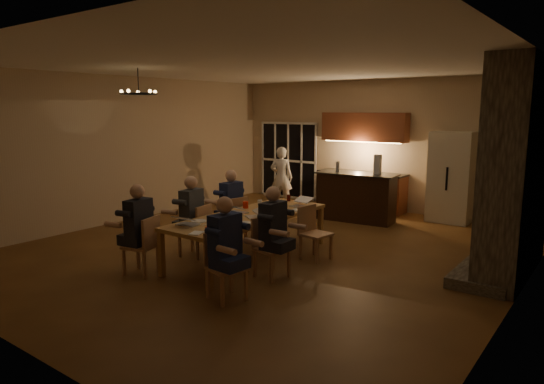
{
  "coord_description": "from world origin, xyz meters",
  "views": [
    {
      "loc": [
        5.02,
        -6.72,
        2.47
      ],
      "look_at": [
        -0.19,
        0.3,
        0.98
      ],
      "focal_mm": 32.0,
      "sensor_mm": 36.0,
      "label": 1
    }
  ],
  "objects": [
    {
      "name": "redcup_mid",
      "position": [
        -0.35,
        -0.26,
        0.81
      ],
      "size": [
        0.1,
        0.1,
        0.12
      ],
      "primitive_type": "cylinder",
      "color": "red",
      "rests_on": "dining_table"
    },
    {
      "name": "french_doors",
      "position": [
        -2.7,
        4.47,
        1.05
      ],
      "size": [
        1.86,
        0.08,
        2.1
      ],
      "primitive_type": "cube",
      "color": "black",
      "rests_on": "ground"
    },
    {
      "name": "redcup_near",
      "position": [
        0.43,
        -2.01,
        0.81
      ],
      "size": [
        0.09,
        0.09,
        0.12
      ],
      "primitive_type": "cylinder",
      "color": "red",
      "rests_on": "dining_table"
    },
    {
      "name": "laptop_b",
      "position": [
        0.29,
        -1.45,
        0.86
      ],
      "size": [
        0.42,
        0.41,
        0.23
      ],
      "primitive_type": null,
      "rotation": [
        0.0,
        0.0,
        0.61
      ],
      "color": "silver",
      "rests_on": "dining_table"
    },
    {
      "name": "chair_right_far",
      "position": [
        0.96,
        -0.03,
        0.45
      ],
      "size": [
        0.5,
        0.5,
        0.89
      ],
      "primitive_type": null,
      "rotation": [
        0.0,
        0.0,
        1.43
      ],
      "color": "tan",
      "rests_on": "ground"
    },
    {
      "name": "person_left_far",
      "position": [
        -0.84,
        -0.08,
        0.69
      ],
      "size": [
        0.62,
        0.62,
        1.38
      ],
      "primitive_type": null,
      "rotation": [
        0.0,
        0.0,
        -1.6
      ],
      "color": "navy",
      "rests_on": "ground"
    },
    {
      "name": "fireplace",
      "position": [
        3.7,
        1.2,
        1.6
      ],
      "size": [
        0.58,
        2.5,
        3.2
      ],
      "primitive_type": "cube",
      "color": "#766D5D",
      "rests_on": "ground"
    },
    {
      "name": "plate_left",
      "position": [
        -0.27,
        -1.5,
        0.76
      ],
      "size": [
        0.24,
        0.24,
        0.02
      ],
      "primitive_type": "cylinder",
      "color": "white",
      "rests_on": "dining_table"
    },
    {
      "name": "floor",
      "position": [
        0.0,
        0.0,
        0.0
      ],
      "size": [
        9.0,
        9.0,
        0.0
      ],
      "primitive_type": "plane",
      "color": "brown",
      "rests_on": "ground"
    },
    {
      "name": "laptop_d",
      "position": [
        0.25,
        -0.77,
        0.86
      ],
      "size": [
        0.42,
        0.41,
        0.23
      ],
      "primitive_type": null,
      "rotation": [
        0.0,
        0.0,
        -0.59
      ],
      "color": "silver",
      "rests_on": "dining_table"
    },
    {
      "name": "bar_blender",
      "position": [
        0.63,
        3.06,
        1.29
      ],
      "size": [
        0.14,
        0.14,
        0.43
      ],
      "primitive_type": "cube",
      "rotation": [
        0.0,
        0.0,
        0.05
      ],
      "color": "silver",
      "rests_on": "bar_island"
    },
    {
      "name": "chair_left_far",
      "position": [
        -0.82,
        -0.1,
        0.45
      ],
      "size": [
        0.51,
        0.51,
        0.89
      ],
      "primitive_type": null,
      "rotation": [
        0.0,
        0.0,
        -1.74
      ],
      "color": "tan",
      "rests_on": "ground"
    },
    {
      "name": "person_left_near",
      "position": [
        -0.82,
        -2.21,
        0.69
      ],
      "size": [
        0.69,
        0.69,
        1.38
      ],
      "primitive_type": null,
      "rotation": [
        0.0,
        0.0,
        -1.41
      ],
      "color": "#22242C",
      "rests_on": "ground"
    },
    {
      "name": "ceiling",
      "position": [
        0.0,
        0.0,
        3.22
      ],
      "size": [
        8.0,
        9.0,
        0.04
      ],
      "primitive_type": "cube",
      "color": "white",
      "rests_on": "back_wall"
    },
    {
      "name": "chair_right_near",
      "position": [
        0.94,
        -2.2,
        0.45
      ],
      "size": [
        0.55,
        0.55,
        0.89
      ],
      "primitive_type": null,
      "rotation": [
        0.0,
        0.0,
        1.29
      ],
      "color": "tan",
      "rests_on": "ground"
    },
    {
      "name": "plate_far",
      "position": [
        0.52,
        0.14,
        0.76
      ],
      "size": [
        0.25,
        0.25,
        0.02
      ],
      "primitive_type": "cylinder",
      "color": "white",
      "rests_on": "dining_table"
    },
    {
      "name": "laptop_a",
      "position": [
        -0.24,
        -1.75,
        0.86
      ],
      "size": [
        0.36,
        0.33,
        0.23
      ],
      "primitive_type": null,
      "rotation": [
        0.0,
        0.0,
        3.29
      ],
      "color": "silver",
      "rests_on": "dining_table"
    },
    {
      "name": "dining_table",
      "position": [
        0.05,
        -0.64,
        0.38
      ],
      "size": [
        1.1,
        3.08,
        0.75
      ],
      "primitive_type": "cube",
      "color": "tan",
      "rests_on": "ground"
    },
    {
      "name": "bar_island",
      "position": [
        0.19,
        2.96,
        0.54
      ],
      "size": [
        1.83,
        0.83,
        1.08
      ],
      "primitive_type": "cube",
      "rotation": [
        0.0,
        0.0,
        0.09
      ],
      "color": "black",
      "rests_on": "ground"
    },
    {
      "name": "left_wall",
      "position": [
        -4.02,
        0.0,
        1.6
      ],
      "size": [
        0.04,
        9.0,
        3.2
      ],
      "primitive_type": "cube",
      "color": "tan",
      "rests_on": "ground"
    },
    {
      "name": "person_left_mid",
      "position": [
        -0.83,
        -1.11,
        0.69
      ],
      "size": [
        0.7,
        0.7,
        1.38
      ],
      "primitive_type": null,
      "rotation": [
        0.0,
        0.0,
        -1.39
      ],
      "color": "#383E43",
      "rests_on": "ground"
    },
    {
      "name": "laptop_e",
      "position": [
        -0.12,
        0.41,
        0.86
      ],
      "size": [
        0.41,
        0.4,
        0.23
      ],
      "primitive_type": null,
      "rotation": [
        0.0,
        0.0,
        2.65
      ],
      "color": "silver",
      "rests_on": "dining_table"
    },
    {
      "name": "back_wall",
      "position": [
        0.0,
        4.52,
        1.6
      ],
      "size": [
        8.0,
        0.04,
        3.2
      ],
      "primitive_type": "cube",
      "color": "tan",
      "rests_on": "ground"
    },
    {
      "name": "bar_bottle",
      "position": [
        -0.27,
        2.9,
        1.2
      ],
      "size": [
        0.08,
        0.08,
        0.24
      ],
      "primitive_type": "cylinder",
      "color": "#99999E",
      "rests_on": "bar_island"
    },
    {
      "name": "mug_front",
      "position": [
        0.05,
        -1.13,
        0.8
      ],
      "size": [
        0.07,
        0.07,
        0.1
      ],
      "primitive_type": "cylinder",
      "color": "white",
      "rests_on": "dining_table"
    },
    {
      "name": "can_silver",
      "position": [
        0.12,
        -1.34,
        0.81
      ],
      "size": [
        0.06,
        0.06,
        0.12
      ],
      "primitive_type": "cylinder",
      "color": "#B2B2B7",
      "rests_on": "dining_table"
    },
    {
      "name": "mug_mid",
      "position": [
        0.15,
        -0.13,
        0.8
      ],
      "size": [
        0.09,
        0.09,
        0.1
      ],
      "primitive_type": "cylinder",
      "color": "white",
      "rests_on": "dining_table"
    },
    {
      "name": "standing_person",
      "position": [
        -2.0,
        3.15,
        0.78
      ],
      "size": [
        0.66,
        0.55,
        1.56
      ],
      "primitive_type": "imported",
      "rotation": [
        0.0,
        0.0,
        3.52
      ],
      "color": "silver",
      "rests_on": "ground"
    },
    {
      "name": "laptop_c",
      "position": [
        -0.2,
        -0.66,
        0.86
      ],
      "size": [
        0.33,
        0.29,
        0.23
      ],
      "primitive_type": null,
      "rotation": [
        0.0,
        0.0,
        3.18
      ],
      "color": "silver",
      "rests_on": "dining_table"
    },
    {
      "name": "right_wall",
      "position": [
        4.02,
        0.0,
        1.6
      ],
      "size": [
        0.04,
        9.0,
        3.2
      ],
      "primitive_type": "cube",
      "color": "tan",
      "rests_on": "ground"
    },
    {
      "name": "chair_left_mid",
      "position": [
        -0.81,
        -1.08,
        0.45
      ],
      "size": [
        0.52,
        0.52,
        0.89
      ],
      "primitive_type": null,
      "rotation": [
        0.0,
        0.0,
        -1.38
      ],
      "color": "tan",
      "rests_on": "ground"
    },
    {
      "name": "laptop_f",
      "position": [
        0.36,
        0.4,
        0.86
      ],
      "size": [
        0.35,
        0.32,
        0.23
      ],
      "primitive_type": null,
      "rotation": [
        0.0,
        0.0,
        -0.13
      ],
      "color": "silver",
      "rests_on": "dining_table"
    },
    {
      "name": "chair_left_near",
      "position": [
        -0.8,
        -2.21,
        0.45
      ],
      "size": [
        0.55,
        0.55,
        0.89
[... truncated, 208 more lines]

